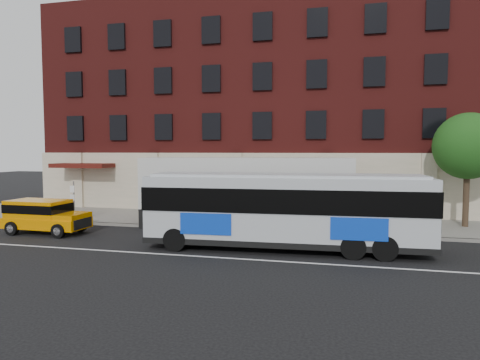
% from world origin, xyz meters
% --- Properties ---
extents(ground, '(120.00, 120.00, 0.00)m').
position_xyz_m(ground, '(0.00, 0.00, 0.00)').
color(ground, black).
rests_on(ground, ground).
extents(sidewalk, '(60.00, 6.00, 0.15)m').
position_xyz_m(sidewalk, '(0.00, 9.00, 0.07)').
color(sidewalk, gray).
rests_on(sidewalk, ground).
extents(kerb, '(60.00, 0.25, 0.15)m').
position_xyz_m(kerb, '(0.00, 6.00, 0.07)').
color(kerb, gray).
rests_on(kerb, ground).
extents(lane_line, '(60.00, 0.12, 0.01)m').
position_xyz_m(lane_line, '(0.00, 0.50, 0.01)').
color(lane_line, silver).
rests_on(lane_line, ground).
extents(building, '(30.00, 12.10, 15.00)m').
position_xyz_m(building, '(-0.01, 16.92, 7.58)').
color(building, maroon).
rests_on(building, sidewalk).
extents(sign_pole, '(0.30, 0.20, 2.50)m').
position_xyz_m(sign_pole, '(-8.50, 6.15, 1.45)').
color(sign_pole, slate).
rests_on(sign_pole, ground).
extents(street_tree, '(3.60, 3.60, 6.20)m').
position_xyz_m(street_tree, '(13.54, 9.48, 4.41)').
color(street_tree, '#37291B').
rests_on(street_tree, sidewalk).
extents(city_bus, '(12.14, 3.12, 3.30)m').
position_xyz_m(city_bus, '(4.48, 2.46, 1.82)').
color(city_bus, silver).
rests_on(city_bus, ground).
extents(yellow_suv, '(4.56, 2.08, 1.73)m').
position_xyz_m(yellow_suv, '(-8.22, 3.18, 0.99)').
color(yellow_suv, '#FF9400').
rests_on(yellow_suv, ground).
extents(shipping_container, '(11.90, 3.94, 3.90)m').
position_xyz_m(shipping_container, '(1.63, 7.48, 1.93)').
color(shipping_container, black).
rests_on(shipping_container, ground).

